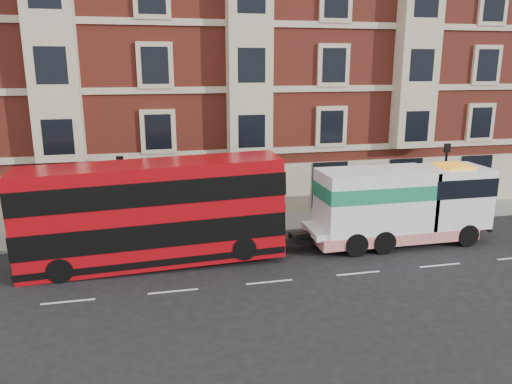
{
  "coord_description": "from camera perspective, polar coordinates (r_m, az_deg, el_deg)",
  "views": [
    {
      "loc": [
        -4.87,
        -18.68,
        8.85
      ],
      "look_at": [
        0.34,
        4.0,
        2.88
      ],
      "focal_mm": 35.0,
      "sensor_mm": 36.0,
      "label": 1
    }
  ],
  "objects": [
    {
      "name": "victorian_terrace",
      "position": [
        34.13,
        -4.04,
        16.39
      ],
      "size": [
        45.0,
        12.0,
        20.4
      ],
      "color": "maroon",
      "rests_on": "ground"
    },
    {
      "name": "double_decker_bus",
      "position": [
        22.72,
        -11.73,
        -2.19
      ],
      "size": [
        11.59,
        2.66,
        4.69
      ],
      "color": "#A7090F",
      "rests_on": "ground"
    },
    {
      "name": "sidewalk",
      "position": [
        28.04,
        -2.28,
        -3.87
      ],
      "size": [
        90.0,
        3.0,
        0.15
      ],
      "primitive_type": "cube",
      "color": "slate",
      "rests_on": "ground"
    },
    {
      "name": "tow_truck",
      "position": [
        25.97,
        15.96,
        -1.37
      ],
      "size": [
        9.28,
        2.74,
        3.87
      ],
      "color": "white",
      "rests_on": "ground"
    },
    {
      "name": "lamp_post_east",
      "position": [
        30.69,
        20.76,
        1.83
      ],
      "size": [
        0.35,
        0.15,
        4.35
      ],
      "color": "black",
      "rests_on": "sidewalk"
    },
    {
      "name": "ground",
      "position": [
        21.24,
        1.55,
        -10.25
      ],
      "size": [
        120.0,
        120.0,
        0.0
      ],
      "primitive_type": "plane",
      "color": "black",
      "rests_on": "ground"
    },
    {
      "name": "pedestrian",
      "position": [
        27.39,
        -18.24,
        -2.84
      ],
      "size": [
        0.76,
        0.58,
        1.86
      ],
      "primitive_type": "imported",
      "rotation": [
        0.0,
        0.0,
        -0.22
      ],
      "color": "#1B2C36",
      "rests_on": "sidewalk"
    },
    {
      "name": "lamp_post_west",
      "position": [
        25.66,
        -15.07,
        -0.04
      ],
      "size": [
        0.35,
        0.15,
        4.35
      ],
      "color": "black",
      "rests_on": "sidewalk"
    }
  ]
}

